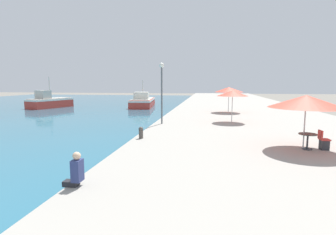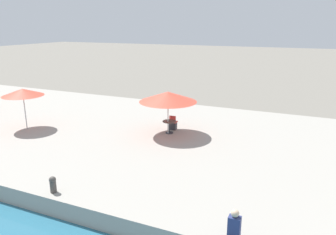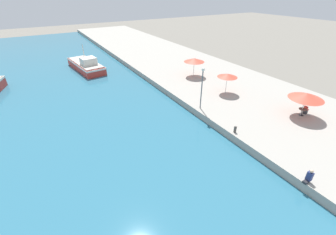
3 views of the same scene
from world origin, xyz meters
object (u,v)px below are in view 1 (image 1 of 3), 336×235
fishing_boat_mid (143,101)px  cafe_chair_left (324,143)px  fishing_boat_near (50,102)px  lamppost (162,83)px  person_at_quay (76,171)px  cafe_umbrella_striped (229,90)px  cafe_umbrella_white (233,93)px  cafe_table (308,138)px  mooring_bollard (141,132)px  cafe_umbrella_pink (306,101)px

fishing_boat_mid → cafe_chair_left: fishing_boat_mid is taller
fishing_boat_near → fishing_boat_mid: bearing=33.8°
cafe_chair_left → lamppost: 11.33m
fishing_boat_mid → person_at_quay: size_ratio=9.64×
cafe_umbrella_striped → cafe_chair_left: cafe_umbrella_striped is taller
cafe_umbrella_white → cafe_table: (2.72, -8.41, -1.73)m
mooring_bollard → lamppost: (0.20, 5.44, 2.74)m
fishing_boat_near → cafe_umbrella_white: size_ratio=3.01×
cafe_umbrella_white → cafe_umbrella_striped: 7.15m
cafe_umbrella_pink → person_at_quay: size_ratio=3.14×
cafe_umbrella_striped → lamppost: (-5.57, -8.91, 0.71)m
fishing_boat_near → cafe_umbrella_striped: bearing=-1.8°
fishing_boat_near → cafe_umbrella_striped: 28.37m
cafe_umbrella_white → fishing_boat_near: bearing=148.1°
fishing_boat_mid → lamppost: 23.63m
cafe_umbrella_white → mooring_bollard: cafe_umbrella_white is taller
cafe_umbrella_pink → cafe_umbrella_striped: 15.72m
person_at_quay → mooring_bollard: bearing=88.7°
cafe_chair_left → lamppost: (-8.77, 6.61, 2.77)m
cafe_umbrella_pink → lamppost: bearing=139.9°
cafe_chair_left → cafe_umbrella_pink: bearing=-91.4°
fishing_boat_mid → mooring_bollard: (6.98, -27.75, 0.26)m
cafe_umbrella_striped → cafe_table: size_ratio=3.73×
person_at_quay → mooring_bollard: 6.96m
cafe_umbrella_white → cafe_umbrella_striped: bearing=88.1°
fishing_boat_near → mooring_bollard: fishing_boat_near is taller
fishing_boat_mid → cafe_table: fishing_boat_mid is taller
cafe_table → mooring_bollard: bearing=171.7°
cafe_umbrella_white → cafe_umbrella_striped: (0.24, 7.15, 0.12)m
fishing_boat_mid → person_at_quay: bearing=-86.1°
fishing_boat_near → cafe_umbrella_white: fishing_boat_near is taller
fishing_boat_mid → cafe_umbrella_white: 24.16m
mooring_bollard → cafe_umbrella_striped: bearing=68.1°
fishing_boat_near → fishing_boat_mid: fishing_boat_near is taller
cafe_chair_left → mooring_bollard: 9.05m
fishing_boat_near → mooring_bollard: bearing=-31.1°
fishing_boat_mid → cafe_umbrella_white: size_ratio=4.08×
fishing_boat_mid → cafe_chair_left: (15.95, -28.91, 0.23)m
fishing_boat_mid → person_at_quay: fishing_boat_mid is taller
cafe_umbrella_pink → cafe_umbrella_striped: (-2.31, 15.54, 0.16)m
fishing_boat_near → cafe_umbrella_pink: size_ratio=2.26×
cafe_umbrella_striped → person_at_quay: 22.20m
cafe_table → lamppost: 10.75m
cafe_chair_left → fishing_boat_near: bearing=-133.1°
cafe_umbrella_striped → person_at_quay: (-5.93, -21.31, -1.92)m
cafe_umbrella_pink → lamppost: (-7.88, 6.64, 0.86)m
fishing_boat_near → cafe_umbrella_striped: size_ratio=2.50×
fishing_boat_mid → lamppost: size_ratio=2.22×
cafe_table → fishing_boat_near: bearing=139.6°
fishing_boat_near → fishing_boat_mid: 14.55m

